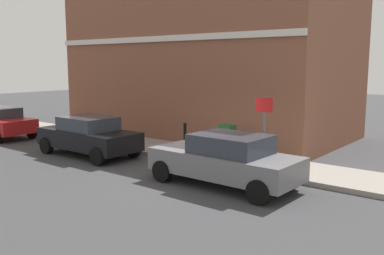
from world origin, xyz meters
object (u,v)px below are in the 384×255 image
object	(u,v)px
car_grey	(226,159)
street_sign	(264,122)
car_black	(89,136)
utility_cabinet	(227,142)
bollard_near_cabinet	(185,135)

from	to	relation	value
car_grey	street_sign	distance (m)	1.99
car_black	utility_cabinet	xyz separation A→B (m)	(2.53, -4.56, -0.08)
bollard_near_cabinet	street_sign	xyz separation A→B (m)	(-1.02, -3.99, 0.96)
utility_cabinet	bollard_near_cabinet	xyz separation A→B (m)	(0.10, 2.02, 0.02)
bollard_near_cabinet	street_sign	world-z (taller)	street_sign
car_black	utility_cabinet	bearing A→B (deg)	-150.11
street_sign	bollard_near_cabinet	bearing A→B (deg)	75.69
car_black	street_sign	xyz separation A→B (m)	(1.61, -6.53, 0.90)
utility_cabinet	car_grey	bearing A→B (deg)	-146.92
car_grey	bollard_near_cabinet	distance (m)	4.69
car_grey	car_black	world-z (taller)	car_grey
car_grey	car_black	bearing A→B (deg)	-0.39
utility_cabinet	bollard_near_cabinet	distance (m)	2.02
car_black	car_grey	bearing A→B (deg)	179.43
car_grey	utility_cabinet	xyz separation A→B (m)	(2.69, 1.75, -0.09)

